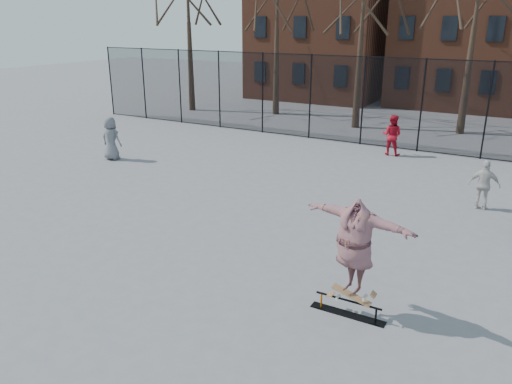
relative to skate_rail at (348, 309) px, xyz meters
The scene contains 9 objects.
ground 3.07m from the skate_rail, 164.40° to the left, with size 100.00×100.00×0.00m, color slate.
skate_rail is the anchor object (origin of this frame).
skateboard 0.26m from the skate_rail, ahead, with size 0.86×0.21×0.10m, color olive, non-canonical shape.
skater 1.24m from the skate_rail, ahead, with size 2.30×0.63×1.87m, color #5B3D9A.
bystander_grey 13.94m from the skate_rail, 153.55° to the left, with size 0.87×0.56×1.77m, color slate.
bystander_red 12.93m from the skate_rail, 101.67° to the left, with size 0.84×0.65×1.72m, color #B20F20.
bystander_white 7.77m from the skate_rail, 78.28° to the left, with size 0.90×0.38×1.54m, color beige.
fence 14.27m from the skate_rail, 102.13° to the left, with size 34.03×0.07×4.00m.
rowhouses 27.56m from the skate_rail, 94.77° to the left, with size 29.00×7.00×13.00m.
Camera 1 is at (5.59, -9.12, 5.53)m, focal length 35.00 mm.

